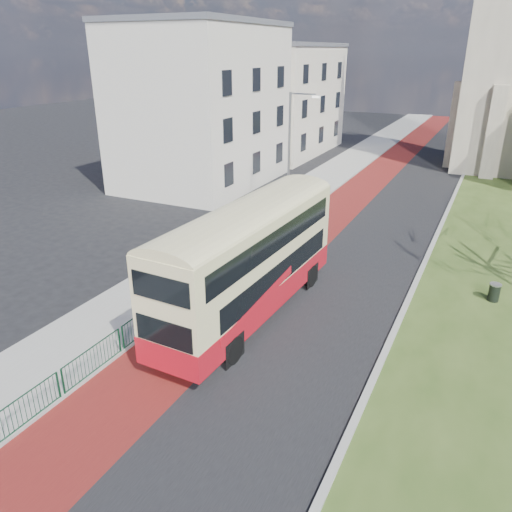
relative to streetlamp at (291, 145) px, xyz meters
The scene contains 12 objects.
ground 19.08m from the streetlamp, 76.42° to the right, with size 160.00×160.00×0.00m, color black.
road_carriageway 7.70m from the streetlamp, 18.88° to the left, with size 9.00×120.00×0.01m, color black.
bus_lane 5.91m from the streetlamp, 32.43° to the left, with size 3.40×120.00×0.01m, color #591414.
pavement_west 5.00m from the streetlamp, 108.07° to the left, with size 4.00×120.00×0.12m, color gray.
kerb_west 5.13m from the streetlamp, 56.03° to the left, with size 0.25×120.00×0.13m, color #999993.
kerb_east 12.07m from the streetlamp, 20.95° to the left, with size 0.25×80.00×0.13m, color #999993.
pedestrian_railing 14.64m from the streetlamp, 84.30° to the right, with size 0.07×24.00×1.12m.
street_block_near 10.62m from the streetlamp, 157.49° to the left, with size 10.30×14.30×13.00m.
street_block_far 22.24m from the streetlamp, 115.76° to the left, with size 10.30×16.30×11.50m.
streetlamp is the anchor object (origin of this frame).
bus 16.01m from the streetlamp, 73.86° to the right, with size 3.18×11.62×4.82m.
litter_bin 17.26m from the streetlamp, 33.66° to the right, with size 0.68×0.68×0.85m.
Camera 1 is at (8.74, -14.43, 10.74)m, focal length 35.00 mm.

